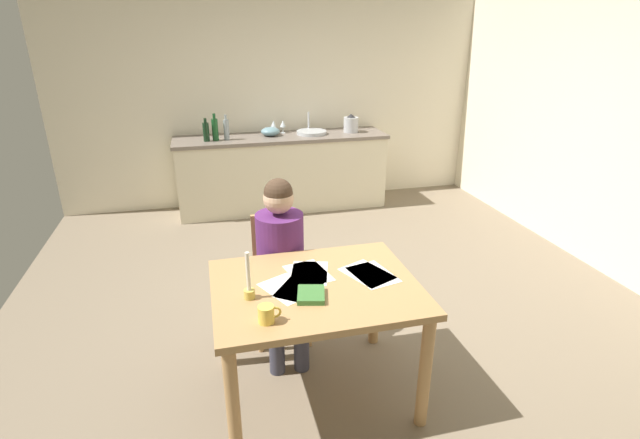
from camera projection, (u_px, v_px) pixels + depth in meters
ground_plane at (330, 300)px, 3.96m from camera, size 5.20×5.20×0.04m
wall_back at (275, 97)px, 5.80m from camera, size 5.20×0.12×2.60m
wall_right at (625, 127)px, 4.04m from camera, size 0.12×5.20×2.60m
kitchen_counter at (282, 172)px, 5.79m from camera, size 2.51×0.64×0.90m
dining_table at (316, 302)px, 2.70m from camera, size 1.15×0.90×0.75m
chair_at_table at (280, 271)px, 3.35m from camera, size 0.42×0.42×0.88m
person_seated at (281, 256)px, 3.15m from camera, size 0.34×0.60×1.19m
coffee_mug at (267, 314)px, 2.30m from camera, size 0.12×0.08×0.09m
candlestick at (249, 286)px, 2.50m from camera, size 0.06×0.06×0.27m
book_magazine at (311, 295)px, 2.53m from camera, size 0.18×0.20×0.03m
paper_letter at (300, 288)px, 2.62m from camera, size 0.34×0.36×0.00m
paper_bill at (309, 273)px, 2.78m from camera, size 0.28×0.34×0.00m
paper_envelope at (308, 273)px, 2.78m from camera, size 0.27×0.33×0.00m
paper_receipt at (367, 273)px, 2.78m from camera, size 0.31×0.36×0.00m
paper_notice at (287, 289)px, 2.61m from camera, size 0.32×0.36×0.00m
paper_flyer at (373, 274)px, 2.76m from camera, size 0.27×0.34×0.00m
sink_unit at (312, 132)px, 5.70m from camera, size 0.36×0.36×0.24m
bottle_oil at (206, 132)px, 5.31m from camera, size 0.07×0.07×0.26m
bottle_vinegar at (215, 129)px, 5.34m from camera, size 0.07×0.07×0.30m
bottle_wine_red at (226, 129)px, 5.37m from camera, size 0.06×0.06×0.28m
mixing_bowl at (270, 131)px, 5.60m from camera, size 0.22×0.22×0.10m
stovetop_kettle at (351, 124)px, 5.78m from camera, size 0.18×0.18×0.22m
wine_glass_near_sink at (283, 124)px, 5.73m from camera, size 0.07×0.07×0.15m
wine_glass_by_kettle at (274, 124)px, 5.71m from camera, size 0.07×0.07×0.15m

